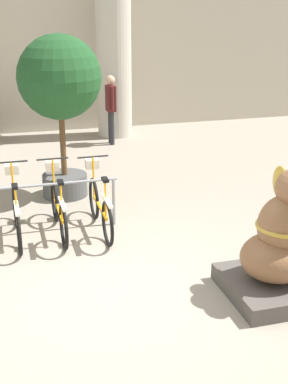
% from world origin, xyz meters
% --- Properties ---
extents(ground_plane, '(60.00, 60.00, 0.00)m').
position_xyz_m(ground_plane, '(0.00, 0.00, 0.00)').
color(ground_plane, gray).
extents(building_facade, '(20.00, 0.20, 6.00)m').
position_xyz_m(building_facade, '(0.00, 8.60, 3.00)').
color(building_facade, '#B2A893').
rests_on(building_facade, ground_plane).
extents(column_right, '(1.08, 1.08, 5.16)m').
position_xyz_m(column_right, '(1.72, 7.60, 2.62)').
color(column_right, '#BCB7A8').
rests_on(column_right, ground_plane).
extents(bike_rack, '(2.43, 0.05, 0.77)m').
position_xyz_m(bike_rack, '(-0.75, 1.95, 0.57)').
color(bike_rack, gray).
rests_on(bike_rack, ground_plane).
extents(bicycle_1, '(0.48, 1.71, 1.05)m').
position_xyz_m(bicycle_1, '(-1.06, 1.86, 0.40)').
color(bicycle_1, black).
rests_on(bicycle_1, ground_plane).
extents(bicycle_2, '(0.48, 1.71, 1.05)m').
position_xyz_m(bicycle_2, '(-0.44, 1.86, 0.40)').
color(bicycle_2, black).
rests_on(bicycle_2, ground_plane).
extents(bicycle_3, '(0.48, 1.71, 1.05)m').
position_xyz_m(bicycle_3, '(0.17, 1.81, 0.40)').
color(bicycle_3, black).
rests_on(bicycle_3, ground_plane).
extents(elephant_statue, '(1.14, 1.14, 1.81)m').
position_xyz_m(elephant_statue, '(1.83, -0.61, 0.61)').
color(elephant_statue, '#4C4742').
rests_on(elephant_statue, ground_plane).
extents(person_pedestrian, '(0.22, 0.47, 1.64)m').
position_xyz_m(person_pedestrian, '(1.44, 6.77, 0.98)').
color(person_pedestrian, '#28282D').
rests_on(person_pedestrian, ground_plane).
extents(potted_tree, '(1.41, 1.41, 2.80)m').
position_xyz_m(potted_tree, '(-0.13, 3.47, 1.94)').
color(potted_tree, '#4C4C4C').
rests_on(potted_tree, ground_plane).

